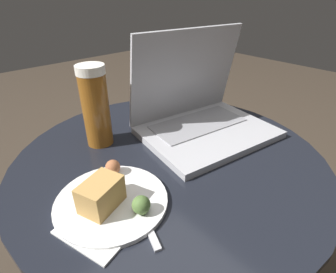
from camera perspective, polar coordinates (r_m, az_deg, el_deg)
table at (r=0.71m, az=0.32°, el=-11.23°), size 0.74×0.74×0.49m
napkin at (r=0.50m, az=-12.00°, el=-16.10°), size 0.20×0.16×0.00m
laptop at (r=0.73m, az=6.85°, el=5.25°), size 0.38×0.31×0.27m
beer_glass at (r=0.67m, az=-15.49°, el=6.32°), size 0.07×0.07×0.20m
snack_plate at (r=0.51m, az=-12.50°, el=-12.84°), size 0.21×0.21×0.06m
fork at (r=0.51m, az=-6.77°, el=-14.03°), size 0.08×0.19×0.01m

